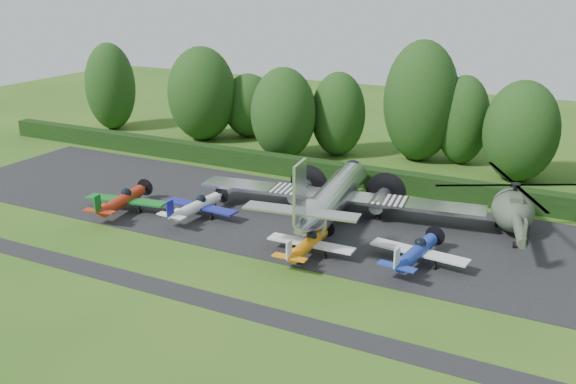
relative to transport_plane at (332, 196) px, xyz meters
The scene contains 18 objects.
ground 11.63m from the transport_plane, 109.82° to the right, with size 160.00×160.00×0.00m, color #295718.
apron 4.53m from the transport_plane, 169.24° to the right, with size 70.00×18.00×0.01m, color black.
taxiway_verge 17.32m from the transport_plane, 103.02° to the right, with size 70.00×2.00×0.00m, color black.
hedgerow 11.20m from the transport_plane, 110.65° to the left, with size 90.00×1.60×2.00m, color black.
transport_plane is the anchor object (origin of this frame).
light_plane_red 18.56m from the transport_plane, 158.87° to the right, with size 7.65×8.05×2.94m.
light_plane_white 11.73m from the transport_plane, 155.86° to the right, with size 7.13×7.49×2.74m.
light_plane_orange 7.85m from the transport_plane, 79.61° to the right, with size 6.84×7.19×2.63m.
light_plane_blue 10.71m from the transport_plane, 31.53° to the right, with size 7.33×7.71×2.82m.
helicopter 14.80m from the transport_plane, 17.56° to the left, with size 13.00×15.22×4.19m.
tree_1 21.58m from the transport_plane, 111.81° to the left, with size 6.29×6.29×9.76m.
tree_2 22.73m from the transport_plane, 87.47° to the left, with size 8.30×8.30×13.54m.
tree_3 31.69m from the transport_plane, 133.53° to the left, with size 6.46×6.46×8.23m.
tree_4 20.40m from the transport_plane, 129.51° to the left, with size 7.40×7.40×10.51m.
tree_5 44.66m from the transport_plane, 155.78° to the left, with size 6.64×6.64×11.66m.
tree_7 32.60m from the transport_plane, 144.09° to the left, with size 8.63×8.63×11.80m.
tree_9 23.08m from the transport_plane, 57.60° to the left, with size 7.55×7.55×10.34m.
tree_10 23.85m from the transport_plane, 76.20° to the left, with size 5.74×5.74×9.90m.
Camera 1 is at (24.08, -36.85, 20.25)m, focal length 40.00 mm.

